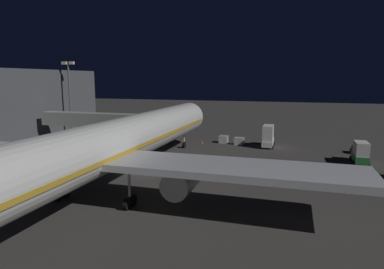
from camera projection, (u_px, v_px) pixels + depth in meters
name	position (u px, v px, depth m)	size (l,w,h in m)	color
ground_plane	(142.00, 174.00, 47.65)	(320.00, 320.00, 0.00)	#383533
airliner_at_gate	(105.00, 148.00, 37.92)	(54.99, 69.27, 18.88)	silver
jet_bridge	(107.00, 120.00, 62.07)	(23.94, 3.40, 7.24)	#9E9E99
apron_floodlight_mast	(70.00, 95.00, 71.31)	(2.90, 0.50, 16.84)	#59595E
cargo_truck_aft	(360.00, 152.00, 53.28)	(2.36, 5.12, 3.55)	#287038
catering_truck	(268.00, 136.00, 66.01)	(2.36, 5.86, 4.37)	silver
baggage_tug_lead	(357.00, 149.00, 60.59)	(1.86, 2.43, 1.95)	slate
baggage_container_near_belt	(224.00, 139.00, 70.59)	(1.75, 1.84, 1.51)	#B7BABF
baggage_container_far_row	(239.00, 141.00, 68.68)	(1.89, 1.53, 1.47)	#B7BABF
traffic_cone_nose_port	(202.00, 142.00, 70.04)	(0.36, 0.36, 0.55)	orange
traffic_cone_nose_starboard	(182.00, 141.00, 71.30)	(0.36, 0.36, 0.55)	orange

